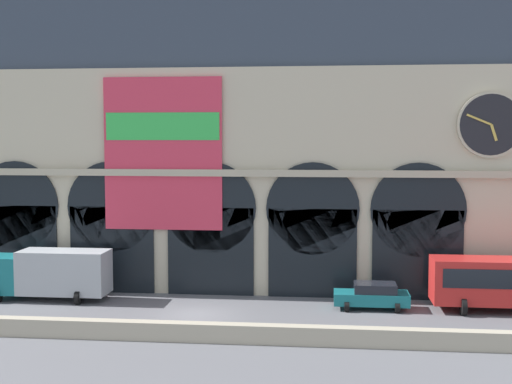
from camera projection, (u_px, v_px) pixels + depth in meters
ground_plane at (196, 314)px, 39.36m from camera, size 200.00×200.00×0.00m
quay_parapet_wall at (176, 331)px, 34.19m from camera, size 90.00×0.70×0.94m
station_building at (217, 149)px, 45.91m from camera, size 40.45×5.10×19.37m
box_truck_midwest at (50, 273)px, 42.78m from camera, size 7.50×2.91×3.12m
car_mideast at (372, 296)px, 40.52m from camera, size 4.40×2.22×1.55m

